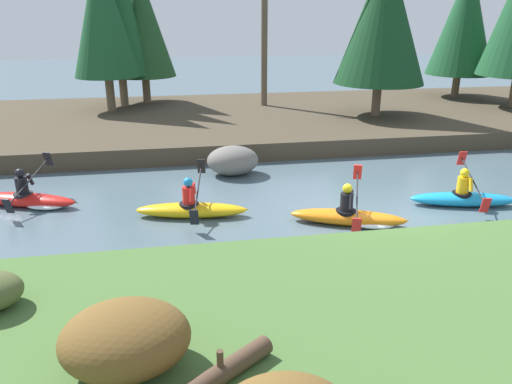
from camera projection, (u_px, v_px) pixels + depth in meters
ground_plane at (370, 218)px, 12.17m from camera, size 90.00×90.00×0.00m
riverbank_far at (278, 119)px, 21.64m from camera, size 44.00×10.49×0.62m
conifer_tree_far_left at (102, 13)px, 20.44m from camera, size 2.75×2.75×6.62m
conifer_tree_left at (115, 0)px, 21.40m from camera, size 2.55×2.55×7.70m
conifer_tree_mid_left at (141, 23)px, 22.51m from camera, size 2.87×2.87×6.01m
conifer_tree_centre at (383, 17)px, 19.47m from camera, size 3.62×3.62×6.49m
conifer_tree_mid_right at (465, 19)px, 24.07m from camera, size 3.16×3.16×6.40m
bare_tree_upstream at (265, 19)px, 21.85m from camera, size 4.36×4.31×7.98m
shrub_clump_second at (125, 339)px, 5.87m from camera, size 1.54×1.29×0.84m
kayaker_lead at (464, 197)px, 12.87m from camera, size 2.79×2.05×1.20m
kayaker_middle at (353, 217)px, 11.73m from camera, size 2.74×2.00×1.20m
kayaker_trailing at (192, 208)px, 12.17m from camera, size 2.79×2.06×1.20m
kayaker_far_back at (30, 199)px, 12.82m from camera, size 2.75×2.01×1.20m
boulder_midstream at (233, 160)px, 15.23m from camera, size 1.58×1.24×0.89m
driftwood_log at (207, 383)px, 5.60m from camera, size 1.71×1.32×0.44m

